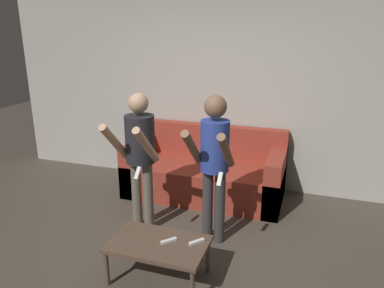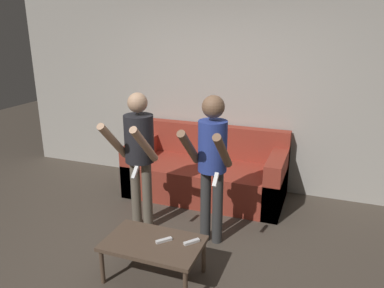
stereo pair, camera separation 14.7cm
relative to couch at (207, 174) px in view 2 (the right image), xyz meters
The scene contains 8 objects.
ground_plane 1.64m from the couch, 88.46° to the right, with size 14.00×14.00×0.00m, color #4C4238.
wall_back 1.16m from the couch, 84.88° to the left, with size 6.40×0.06×2.70m.
couch is the anchor object (origin of this frame).
person_standing_left 1.34m from the couch, 110.54° to the right, with size 0.44×0.65×1.55m.
person_standing_right 1.34m from the couch, 69.44° to the right, with size 0.41×0.63×1.58m.
coffee_table 1.85m from the couch, 86.52° to the right, with size 0.87×0.54×0.37m.
remote_near 1.83m from the couch, 83.67° to the right, with size 0.13×0.14×0.02m.
remote_far 1.81m from the couch, 75.84° to the right, with size 0.12×0.14×0.02m.
Camera 2 is at (1.41, -2.84, 2.21)m, focal length 35.00 mm.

